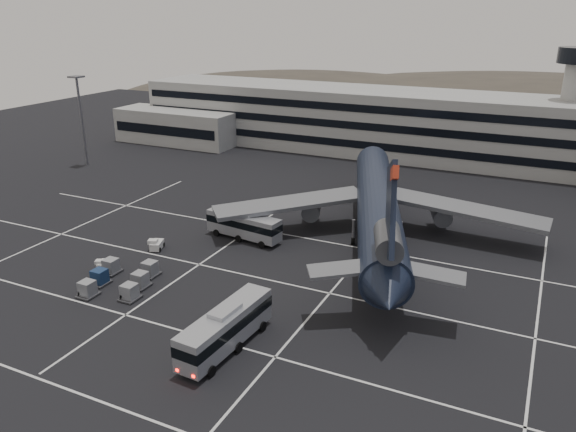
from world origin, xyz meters
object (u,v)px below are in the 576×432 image
object	(u,v)px
trijet_main	(378,206)
bus_near	(226,327)
bus_far	(244,224)
tug_a	(157,245)
uld_cluster	(120,279)

from	to	relation	value
trijet_main	bus_near	distance (m)	32.38
bus_far	tug_a	world-z (taller)	bus_far
trijet_main	uld_cluster	distance (m)	35.24
tug_a	bus_far	bearing A→B (deg)	23.26
trijet_main	uld_cluster	bearing A→B (deg)	-150.97
trijet_main	tug_a	world-z (taller)	trijet_main
bus_far	trijet_main	bearing A→B (deg)	-60.02
trijet_main	bus_far	xyz separation A→B (m)	(-17.24, -7.20, -3.03)
bus_near	tug_a	xyz separation A→B (m)	(-21.01, 16.26, -1.70)
bus_far	tug_a	size ratio (longest dim) A/B	4.23
trijet_main	tug_a	distance (m)	30.76
bus_near	uld_cluster	world-z (taller)	bus_near
tug_a	uld_cluster	distance (m)	10.82
bus_far	uld_cluster	xyz separation A→B (m)	(-6.10, -18.85, -1.30)
trijet_main	uld_cluster	world-z (taller)	trijet_main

